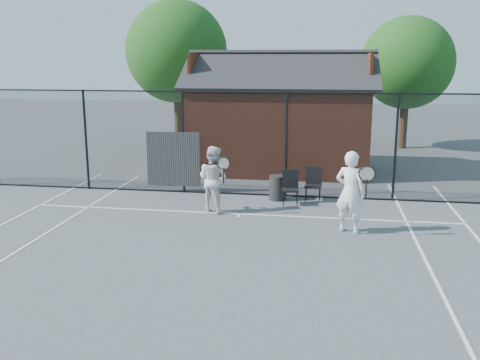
# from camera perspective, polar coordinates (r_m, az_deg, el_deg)

# --- Properties ---
(ground) EXTENTS (80.00, 80.00, 0.00)m
(ground) POSITION_cam_1_polar(r_m,az_deg,el_deg) (10.87, -2.48, -8.07)
(ground) COLOR #404449
(ground) RESTS_ON ground
(court_lines) EXTENTS (11.02, 18.00, 0.01)m
(court_lines) POSITION_cam_1_polar(r_m,az_deg,el_deg) (9.67, -4.06, -10.77)
(court_lines) COLOR silver
(court_lines) RESTS_ON ground
(fence) EXTENTS (22.04, 3.00, 3.00)m
(fence) POSITION_cam_1_polar(r_m,az_deg,el_deg) (15.33, 0.06, 3.68)
(fence) COLOR black
(fence) RESTS_ON ground
(clubhouse) EXTENTS (6.50, 4.36, 4.19)m
(clubhouse) POSITION_cam_1_polar(r_m,az_deg,el_deg) (19.15, 4.33, 5.94)
(clubhouse) COLOR maroon
(clubhouse) RESTS_ON ground
(tree_left) EXTENTS (4.48, 4.48, 6.44)m
(tree_left) POSITION_cam_1_polar(r_m,az_deg,el_deg) (24.35, -6.78, 13.42)
(tree_left) COLOR #312013
(tree_left) RESTS_ON ground
(tree_right) EXTENTS (3.97, 3.97, 5.70)m
(tree_right) POSITION_cam_1_polar(r_m,az_deg,el_deg) (24.70, 17.42, 11.81)
(tree_right) COLOR #312013
(tree_right) RESTS_ON ground
(player_front) EXTENTS (0.90, 0.73, 1.88)m
(player_front) POSITION_cam_1_polar(r_m,az_deg,el_deg) (12.28, 11.69, -1.26)
(player_front) COLOR white
(player_front) RESTS_ON ground
(player_back) EXTENTS (1.02, 0.93, 1.71)m
(player_back) POSITION_cam_1_polar(r_m,az_deg,el_deg) (13.75, -2.89, 0.11)
(player_back) COLOR silver
(player_back) RESTS_ON ground
(chair_left) EXTENTS (0.48, 0.50, 0.92)m
(chair_left) POSITION_cam_1_polar(r_m,az_deg,el_deg) (14.48, 5.40, -0.89)
(chair_left) COLOR black
(chair_left) RESTS_ON ground
(chair_right) EXTENTS (0.47, 0.49, 0.94)m
(chair_right) POSITION_cam_1_polar(r_m,az_deg,el_deg) (14.94, 7.81, -0.50)
(chair_right) COLOR black
(chair_right) RESTS_ON ground
(waste_bin) EXTENTS (0.57, 0.57, 0.69)m
(waste_bin) POSITION_cam_1_polar(r_m,az_deg,el_deg) (15.02, 4.03, -0.82)
(waste_bin) COLOR #252525
(waste_bin) RESTS_ON ground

